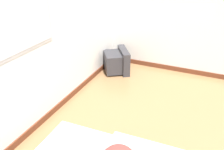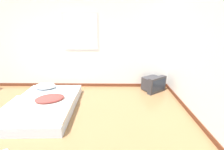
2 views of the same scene
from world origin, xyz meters
TOP-DOWN VIEW (x-y plane):
  - wall_back at (0.01, 2.84)m, footprint 8.29×0.08m
  - mattress_bed at (-0.16, 1.49)m, footprint 1.36×1.82m
  - crt_tv at (2.46, 2.51)m, footprint 0.67×0.65m

SIDE VIEW (x-z plane):
  - mattress_bed at x=-0.16m, z-range -0.04..0.30m
  - crt_tv at x=2.46m, z-range -0.01..0.43m
  - wall_back at x=0.01m, z-range -0.01..2.59m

